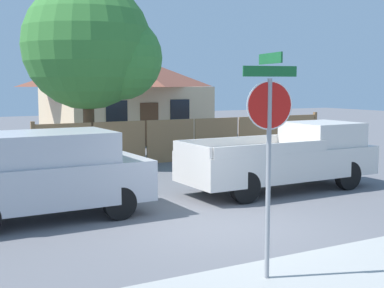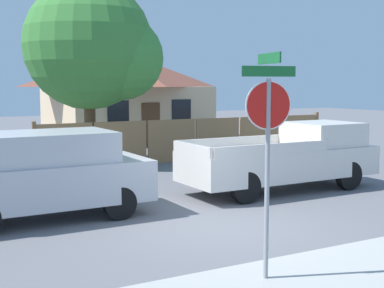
{
  "view_description": "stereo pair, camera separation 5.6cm",
  "coord_description": "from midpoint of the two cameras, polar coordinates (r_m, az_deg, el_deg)",
  "views": [
    {
      "loc": [
        -5.59,
        -8.8,
        2.85
      ],
      "look_at": [
        -0.22,
        0.9,
        1.6
      ],
      "focal_mm": 50.0,
      "sensor_mm": 36.0,
      "label": 1
    },
    {
      "loc": [
        -5.55,
        -8.82,
        2.85
      ],
      "look_at": [
        -0.22,
        0.9,
        1.6
      ],
      "focal_mm": 50.0,
      "sensor_mm": 36.0,
      "label": 2
    }
  ],
  "objects": [
    {
      "name": "orange_pickup",
      "position": [
        14.61,
        10.25,
        -1.44
      ],
      "size": [
        5.49,
        1.95,
        1.79
      ],
      "rotation": [
        0.0,
        0.0,
        0.01
      ],
      "color": "silver",
      "rests_on": "ground"
    },
    {
      "name": "sidewalk_strip",
      "position": [
        8.14,
        17.59,
        -14.33
      ],
      "size": [
        36.0,
        3.2,
        0.01
      ],
      "color": "#A3A39E",
      "rests_on": "ground"
    },
    {
      "name": "oak_tree",
      "position": [
        19.28,
        -10.17,
        10.04
      ],
      "size": [
        4.75,
        4.52,
        6.47
      ],
      "color": "brown",
      "rests_on": "ground"
    },
    {
      "name": "ground_plane",
      "position": [
        10.81,
        3.51,
        -8.87
      ],
      "size": [
        80.0,
        80.0,
        0.0
      ],
      "primitive_type": "plane",
      "color": "slate"
    },
    {
      "name": "stop_sign",
      "position": [
        7.71,
        8.31,
        1.61
      ],
      "size": [
        0.81,
        0.73,
        3.28
      ],
      "rotation": [
        0.0,
        0.0,
        -0.22
      ],
      "color": "gray",
      "rests_on": "ground"
    },
    {
      "name": "house",
      "position": [
        27.48,
        -7.16,
        5.24
      ],
      "size": [
        7.58,
        6.96,
        4.45
      ],
      "color": "beige",
      "rests_on": "ground"
    },
    {
      "name": "red_suv",
      "position": [
        11.68,
        -15.6,
        -2.96
      ],
      "size": [
        4.45,
        1.98,
        1.85
      ],
      "rotation": [
        0.0,
        0.0,
        0.01
      ],
      "color": "#B7B7BC",
      "rests_on": "ground"
    },
    {
      "name": "wooden_fence",
      "position": [
        20.01,
        0.43,
        0.49
      ],
      "size": [
        11.97,
        0.12,
        1.66
      ],
      "color": "#997047",
      "rests_on": "ground"
    }
  ]
}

